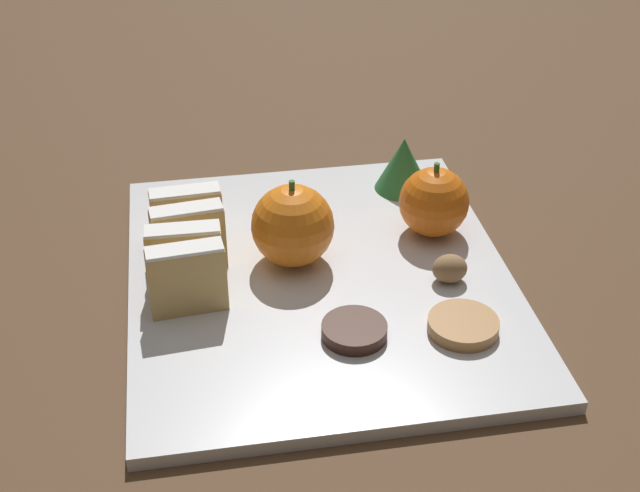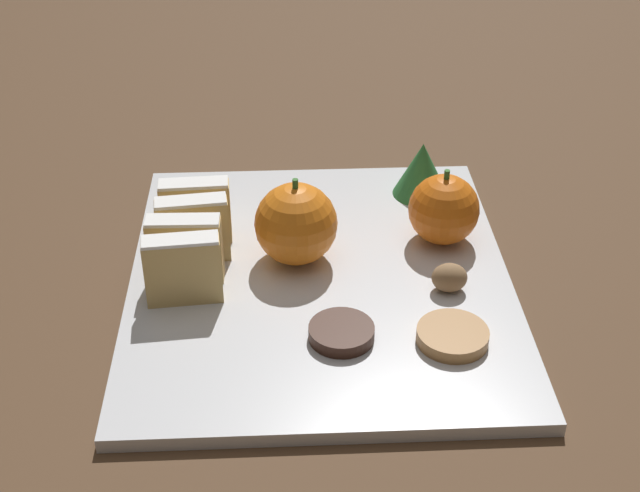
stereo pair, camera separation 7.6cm
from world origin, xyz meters
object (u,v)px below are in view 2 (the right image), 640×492
at_px(orange_near, 444,209).
at_px(chocolate_cookie, 341,333).
at_px(walnut, 449,278).
at_px(orange_far, 296,224).

distance_m(orange_near, chocolate_cookie, 0.17).
bearing_deg(walnut, orange_near, 85.28).
height_order(walnut, chocolate_cookie, walnut).
bearing_deg(orange_far, orange_near, 10.41).
distance_m(walnut, chocolate_cookie, 0.11).
relative_size(orange_far, chocolate_cookie, 1.55).
xyz_separation_m(walnut, chocolate_cookie, (-0.10, -0.06, -0.01)).
xyz_separation_m(orange_near, chocolate_cookie, (-0.10, -0.14, -0.03)).
distance_m(orange_far, chocolate_cookie, 0.12).
height_order(orange_near, walnut, orange_near).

